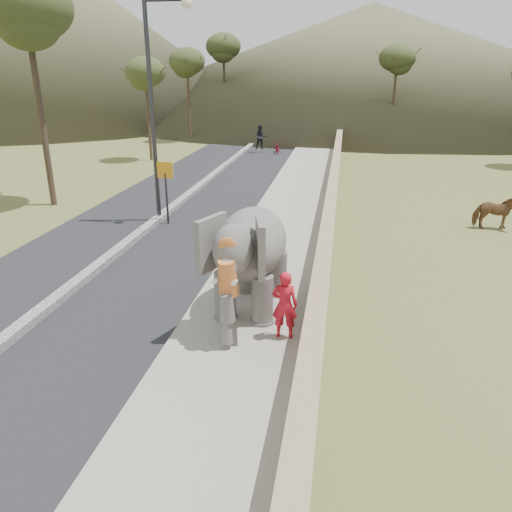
{
  "coord_description": "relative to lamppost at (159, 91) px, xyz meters",
  "views": [
    {
      "loc": [
        1.98,
        -6.26,
        5.64
      ],
      "look_at": [
        0.2,
        4.03,
        1.7
      ],
      "focal_mm": 35.0,
      "sensor_mm": 36.0,
      "label": 1
    }
  ],
  "objects": [
    {
      "name": "motorcyclist",
      "position": [
        1.44,
        17.32,
        -4.08
      ],
      "size": [
        2.11,
        1.67,
        1.94
      ],
      "color": "maroon",
      "rests_on": "ground"
    },
    {
      "name": "median",
      "position": [
        -0.31,
        -1.74,
        -4.76
      ],
      "size": [
        0.35,
        120.0,
        0.22
      ],
      "primitive_type": "cube",
      "color": "black",
      "rests_on": "ground"
    },
    {
      "name": "hill_left",
      "position": [
        -33.31,
        43.26,
        6.13
      ],
      "size": [
        60.0,
        60.0,
        22.0
      ],
      "primitive_type": "cone",
      "color": "brown",
      "rests_on": "ground"
    },
    {
      "name": "elephant_and_man",
      "position": [
        4.71,
        -7.08,
        -3.45
      ],
      "size": [
        2.25,
        3.67,
        2.57
      ],
      "color": "slate",
      "rests_on": "ground"
    },
    {
      "name": "ground",
      "position": [
        4.69,
        -11.74,
        -4.87
      ],
      "size": [
        160.0,
        160.0,
        0.0
      ],
      "primitive_type": "plane",
      "color": "olive",
      "rests_on": "ground"
    },
    {
      "name": "lamppost",
      "position": [
        0.0,
        0.0,
        0.0
      ],
      "size": [
        1.76,
        0.36,
        8.0
      ],
      "color": "#292A2D",
      "rests_on": "ground"
    },
    {
      "name": "walkway",
      "position": [
        4.69,
        -1.74,
        -4.8
      ],
      "size": [
        3.0,
        120.0,
        0.15
      ],
      "primitive_type": "cube",
      "color": "#9E9687",
      "rests_on": "ground"
    },
    {
      "name": "trees",
      "position": [
        6.02,
        16.07,
        -0.83
      ],
      "size": [
        47.1,
        42.79,
        9.43
      ],
      "color": "#473828",
      "rests_on": "ground"
    },
    {
      "name": "hill_far",
      "position": [
        9.69,
        58.26,
        2.13
      ],
      "size": [
        80.0,
        80.0,
        14.0
      ],
      "primitive_type": "cone",
      "color": "brown",
      "rests_on": "ground"
    },
    {
      "name": "signboard",
      "position": [
        0.19,
        -0.4,
        -3.23
      ],
      "size": [
        0.6,
        0.08,
        2.4
      ],
      "color": "#2D2D33",
      "rests_on": "ground"
    },
    {
      "name": "parapet",
      "position": [
        6.34,
        -1.74,
        -4.32
      ],
      "size": [
        0.3,
        120.0,
        1.1
      ],
      "primitive_type": "cube",
      "color": "tan",
      "rests_on": "ground"
    },
    {
      "name": "cow",
      "position": [
        12.37,
        1.02,
        -4.23
      ],
      "size": [
        1.58,
        0.8,
        1.3
      ],
      "primitive_type": "imported",
      "rotation": [
        0.0,
        0.0,
        1.64
      ],
      "color": "brown",
      "rests_on": "ground"
    },
    {
      "name": "road",
      "position": [
        -0.31,
        -1.74,
        -4.86
      ],
      "size": [
        7.0,
        120.0,
        0.03
      ],
      "primitive_type": "cube",
      "color": "black",
      "rests_on": "ground"
    }
  ]
}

